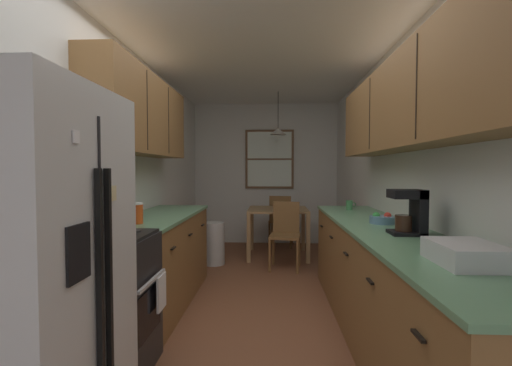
{
  "coord_description": "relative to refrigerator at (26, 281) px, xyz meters",
  "views": [
    {
      "loc": [
        0.12,
        -2.64,
        1.34
      ],
      "look_at": [
        -0.06,
        1.12,
        1.2
      ],
      "focal_mm": 23.9,
      "sensor_mm": 36.0,
      "label": 1
    }
  ],
  "objects": [
    {
      "name": "dish_rack",
      "position": [
        1.99,
        0.19,
        0.1
      ],
      "size": [
        0.28,
        0.34,
        0.1
      ],
      "primitive_type": "cube",
      "color": "silver",
      "rests_on": "counter_right"
    },
    {
      "name": "back_window",
      "position": [
        1.04,
        4.79,
        0.69
      ],
      "size": [
        0.88,
        0.05,
        1.07
      ],
      "color": "brown"
    },
    {
      "name": "upper_cabinets_left",
      "position": [
        -0.18,
        1.85,
        1.02
      ],
      "size": [
        0.33,
        1.88,
        0.76
      ],
      "color": "brown"
    },
    {
      "name": "microwave_over_range",
      "position": [
        -0.15,
        0.71,
        0.78
      ],
      "size": [
        0.39,
        0.58,
        0.32
      ],
      "color": "silver"
    },
    {
      "name": "trash_bin",
      "position": [
        0.26,
        3.35,
        -0.55
      ],
      "size": [
        0.29,
        0.29,
        0.6
      ],
      "primitive_type": "cylinder",
      "color": "silver",
      "rests_on": "ground"
    },
    {
      "name": "stove_range",
      "position": [
        -0.03,
        0.71,
        -0.38
      ],
      "size": [
        0.66,
        0.59,
        1.1
      ],
      "color": "black",
      "rests_on": "ground"
    },
    {
      "name": "dining_chair_far",
      "position": [
        1.23,
        4.48,
        -0.35
      ],
      "size": [
        0.44,
        0.44,
        0.9
      ],
      "color": "brown",
      "rests_on": "ground"
    },
    {
      "name": "wall_back",
      "position": [
        0.96,
        4.86,
        0.42
      ],
      "size": [
        4.4,
        0.1,
        2.55
      ],
      "primitive_type": "cube",
      "color": "silver",
      "rests_on": "ground"
    },
    {
      "name": "mug_by_coffeemaker",
      "position": [
        1.95,
        2.39,
        0.1
      ],
      "size": [
        0.11,
        0.07,
        0.11
      ],
      "color": "#3F7F4C",
      "rests_on": "counter_right"
    },
    {
      "name": "fruit_bowl",
      "position": [
        1.99,
        1.42,
        0.08
      ],
      "size": [
        0.2,
        0.2,
        0.09
      ],
      "color": "#597F9E",
      "rests_on": "counter_right"
    },
    {
      "name": "coffee_maker",
      "position": [
        2.03,
        0.93,
        0.21
      ],
      "size": [
        0.22,
        0.18,
        0.31
      ],
      "color": "black",
      "rests_on": "counter_right"
    },
    {
      "name": "ceiling_slab",
      "position": [
        0.96,
        2.21,
        1.74
      ],
      "size": [
        4.4,
        9.0,
        0.08
      ],
      "primitive_type": "cube",
      "color": "white"
    },
    {
      "name": "dining_chair_near",
      "position": [
        1.27,
        3.23,
        -0.35
      ],
      "size": [
        0.45,
        0.45,
        0.9
      ],
      "color": "brown",
      "rests_on": "ground"
    },
    {
      "name": "refrigerator",
      "position": [
        0.0,
        0.0,
        0.0
      ],
      "size": [
        0.71,
        0.79,
        1.71
      ],
      "color": "silver",
      "rests_on": "ground"
    },
    {
      "name": "counter_right",
      "position": [
        1.96,
        1.19,
        -0.4
      ],
      "size": [
        0.64,
        3.26,
        0.9
      ],
      "color": "brown",
      "rests_on": "ground"
    },
    {
      "name": "upper_cabinets_right",
      "position": [
        2.1,
        1.14,
        0.98
      ],
      "size": [
        0.33,
        2.94,
        0.68
      ],
      "color": "brown"
    },
    {
      "name": "wall_right",
      "position": [
        2.31,
        2.21,
        0.42
      ],
      "size": [
        0.1,
        9.0,
        2.55
      ],
      "primitive_type": "cube",
      "color": "silver",
      "rests_on": "ground"
    },
    {
      "name": "storage_canister",
      "position": [
        -0.04,
        1.32,
        0.13
      ],
      "size": [
        0.11,
        0.11,
        0.17
      ],
      "color": "#D84C19",
      "rests_on": "counter_left"
    },
    {
      "name": "dish_towel",
      "position": [
        0.32,
        0.85,
        -0.35
      ],
      "size": [
        0.02,
        0.16,
        0.24
      ],
      "primitive_type": "cube",
      "color": "white"
    },
    {
      "name": "pendant_light",
      "position": [
        1.17,
        3.85,
        1.09
      ],
      "size": [
        0.25,
        0.25,
        0.66
      ],
      "color": "black"
    },
    {
      "name": "dining_table",
      "position": [
        1.17,
        3.85,
        -0.23
      ],
      "size": [
        0.91,
        0.84,
        0.74
      ],
      "color": "#A87F51",
      "rests_on": "ground"
    },
    {
      "name": "counter_left",
      "position": [
        -0.04,
        1.9,
        -0.4
      ],
      "size": [
        0.64,
        1.8,
        0.9
      ],
      "color": "brown",
      "rests_on": "ground"
    },
    {
      "name": "wall_left",
      "position": [
        -0.39,
        2.21,
        0.42
      ],
      "size": [
        0.1,
        9.0,
        2.55
      ],
      "primitive_type": "cube",
      "color": "silver",
      "rests_on": "ground"
    },
    {
      "name": "ground_plane",
      "position": [
        0.96,
        2.21,
        -0.85
      ],
      "size": [
        12.0,
        12.0,
        0.0
      ],
      "primitive_type": "plane",
      "color": "brown"
    }
  ]
}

